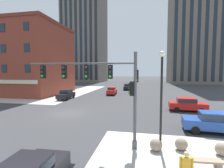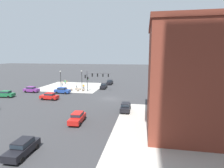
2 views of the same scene
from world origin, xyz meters
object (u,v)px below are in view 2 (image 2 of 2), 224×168
Objects in this scene: car_cross_eastbound at (23,147)px; car_main_southbound_near at (62,90)px; bollard_sphere_curb_e at (65,89)px; car_cross_far at (31,89)px; pedestrian_by_lamp at (84,86)px; car_cross_westbound at (49,96)px; pedestrian_with_bag at (77,85)px; pedestrian_walking_east at (65,82)px; car_parked_curb at (6,94)px; bollard_sphere_curb_c at (71,89)px; car_main_northbound_near at (126,107)px; bench_near_signal at (78,89)px; street_lamp_mid_sidewalk at (61,78)px; car_main_mid at (77,117)px; street_lamp_corner_near at (82,79)px; pedestrian_at_curb at (62,83)px; bollard_sphere_curb_d at (67,89)px; bench_mid_block at (63,88)px; traffic_signal_main at (93,78)px; bollard_sphere_curb_a at (83,90)px; car_main_northbound_far at (104,86)px; pedestrian_near_bench at (67,82)px; bollard_sphere_curb_b at (78,90)px.

car_main_southbound_near is at bearing -71.89° from car_cross_eastbound.
car_cross_far reaches higher than bollard_sphere_curb_e.
bollard_sphere_curb_e is 0.47× the size of pedestrian_by_lamp.
car_cross_eastbound is at bearing 112.90° from car_cross_westbound.
bollard_sphere_curb_e is at bearing 66.44° from pedestrian_with_bag.
car_cross_westbound is (-6.49, 22.88, 0.01)m from pedestrian_walking_east.
car_cross_eastbound and car_parked_curb have the same top height.
bollard_sphere_curb_c is 17.16m from car_parked_curb.
bench_near_signal is at bearing -48.11° from car_main_northbound_near.
car_main_mid is (-14.53, 24.18, -2.81)m from street_lamp_mid_sidewalk.
bollard_sphere_curb_c is at bearing -64.99° from car_main_mid.
car_cross_eastbound is at bearing 104.68° from bollard_sphere_curb_c.
car_parked_curb is 7.27m from car_cross_far.
car_cross_eastbound is at bearing 99.16° from street_lamp_corner_near.
bollard_sphere_curb_e is 0.48× the size of pedestrian_at_curb.
bollard_sphere_curb_d is 3.80m from bench_mid_block.
car_main_mid is at bearing 107.22° from pedestrian_by_lamp.
car_main_mid is at bearing 100.28° from traffic_signal_main.
bollard_sphere_curb_c is 4.84m from bench_mid_block.
street_lamp_corner_near is 1.38× the size of car_cross_westbound.
bollard_sphere_curb_c is 4.55m from pedestrian_with_bag.
car_main_northbound_near is at bearing 134.86° from pedestrian_at_curb.
bollard_sphere_curb_a is at bearing 130.90° from pedestrian_with_bag.
bollard_sphere_curb_e is 0.17× the size of car_cross_westbound.
car_main_southbound_near is (9.76, 9.52, 0.00)m from car_main_northbound_far.
street_lamp_mid_sidewalk is (1.17, 0.43, 3.34)m from bollard_sphere_curb_e.
car_main_northbound_far is 0.99× the size of car_main_mid.
car_main_northbound_far is (-15.69, 2.75, 0.00)m from pedestrian_at_curb.
car_main_mid is at bearing 119.18° from pedestrian_at_curb.
car_main_southbound_near is 1.01× the size of car_cross_westbound.
bollard_sphere_curb_a is 1.00× the size of bollard_sphere_curb_d.
bollard_sphere_curb_d is (8.34, -0.22, -3.75)m from traffic_signal_main.
pedestrian_near_bench is at bearing -65.37° from bollard_sphere_curb_d.
bollard_sphere_curb_c is 0.17× the size of car_parked_curb.
pedestrian_by_lamp is 4.56m from street_lamp_corner_near.
pedestrian_with_bag reaches higher than bollard_sphere_curb_b.
car_cross_far reaches higher than bollard_sphere_curb_d.
bollard_sphere_curb_d is 26.16m from car_main_northbound_near.
car_cross_far reaches higher than bollard_sphere_curb_c.
pedestrian_at_curb is 37.53m from car_main_mid.
bench_near_signal is 6.21m from car_main_southbound_near.
pedestrian_at_curb is at bearing -60.82° from car_main_mid.
street_lamp_corner_near reaches higher than bollard_sphere_curb_e.
bollard_sphere_curb_c is 1.00× the size of bollard_sphere_curb_e.
pedestrian_near_bench reaches higher than pedestrian_at_curb.
bollard_sphere_curb_a is (3.23, -0.26, -3.75)m from traffic_signal_main.
car_main_northbound_far is 0.99× the size of car_parked_curb.
bench_mid_block is at bearing -48.03° from bollard_sphere_curb_d.
car_main_mid is at bearing 119.16° from bench_mid_block.
street_lamp_corner_near is at bearing -0.99° from traffic_signal_main.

